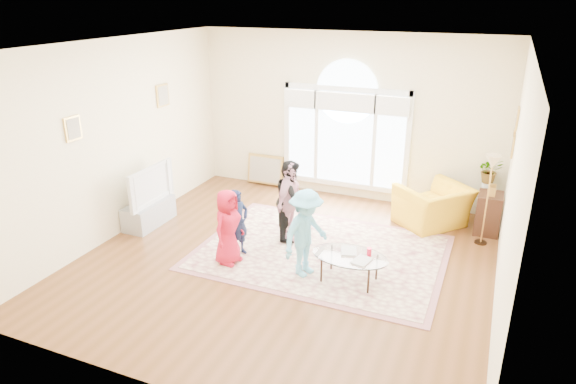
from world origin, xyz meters
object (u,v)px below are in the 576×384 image
at_px(tv_console, 149,213).
at_px(coffee_table, 350,257).
at_px(television, 146,184).
at_px(armchair, 433,206).
at_px(area_rug, 321,252).

distance_m(tv_console, coffee_table, 3.86).
relative_size(tv_console, coffee_table, 0.90).
relative_size(television, coffee_table, 1.04).
bearing_deg(armchair, area_rug, 0.46).
relative_size(tv_console, television, 0.87).
bearing_deg(armchair, tv_console, -27.32).
relative_size(area_rug, television, 3.12).
bearing_deg(tv_console, coffee_table, -7.57).
bearing_deg(tv_console, armchair, 22.35).
xyz_separation_m(television, armchair, (4.61, 1.90, -0.39)).
distance_m(television, coffee_table, 3.86).
bearing_deg(television, tv_console, 180.00).
xyz_separation_m(area_rug, armchair, (1.45, 1.74, 0.35)).
bearing_deg(coffee_table, area_rug, 137.48).
relative_size(area_rug, coffee_table, 3.23).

